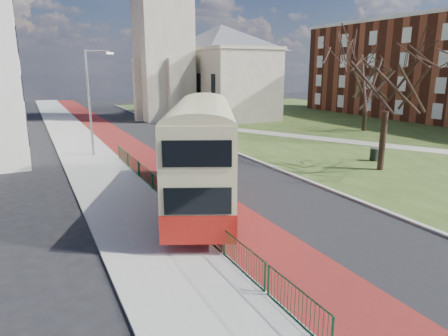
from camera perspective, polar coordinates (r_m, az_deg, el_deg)
ground at (r=18.09m, az=5.36°, el=-7.94°), size 160.00×160.00×0.00m
road_carriageway at (r=36.41m, az=-9.23°, el=3.19°), size 9.00×120.00×0.01m
bus_lane at (r=35.73m, az=-13.37°, el=2.78°), size 3.40×120.00×0.01m
pavement_west at (r=35.10m, az=-19.42°, el=2.25°), size 4.00×120.00×0.12m
kerb_west at (r=35.37m, az=-16.21°, el=2.59°), size 0.25×120.00×0.13m
kerb_east at (r=39.78m, az=-3.75°, el=4.34°), size 0.25×80.00×0.13m
grass_green at (r=50.75m, az=17.59°, el=5.78°), size 40.00×80.00×0.04m
footpath at (r=38.30m, az=23.39°, el=2.82°), size 18.84×32.82×0.03m
pedestrian_railing at (r=20.15m, az=-7.84°, el=-4.01°), size 0.07×24.00×1.12m
gothic_church at (r=56.82m, az=-4.18°, el=20.47°), size 16.38×18.00×40.00m
streetlamp at (r=32.62m, az=-18.47°, el=9.55°), size 2.13×0.18×8.00m
bus at (r=19.78m, az=-3.12°, el=2.76°), size 7.63×12.17×5.06m
winter_tree_near at (r=28.47m, az=22.67°, el=13.77°), size 8.76×8.76×10.23m
winter_tree_far at (r=46.60m, az=19.93°, el=12.83°), size 7.45×7.45×9.21m
litter_bin at (r=31.77m, az=20.62°, el=1.86°), size 0.68×0.68×0.99m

